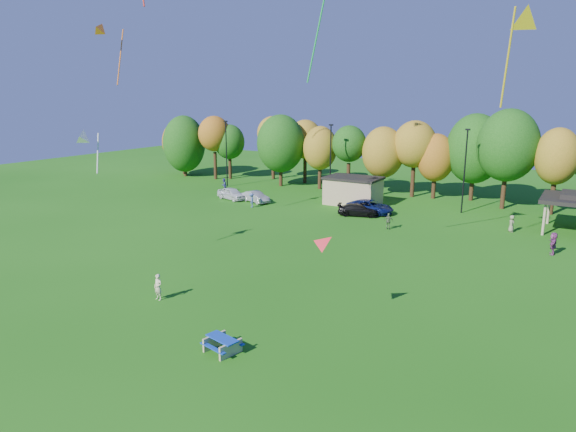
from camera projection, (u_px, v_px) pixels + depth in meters
The scene contains 19 objects.
ground at pixel (216, 376), 23.61m from camera, with size 160.00×160.00×0.00m, color #19600F.
tree_line at pixel (450, 152), 60.75m from camera, with size 93.57×10.55×11.15m.
lamp_posts at pixel (465, 168), 54.87m from camera, with size 64.50×0.25×9.09m.
utility_building at pixel (353, 191), 59.95m from camera, with size 6.30×4.30×3.25m.
picnic_table at pixel (222, 343), 25.74m from camera, with size 2.05×1.82×0.77m.
kite_flyer at pixel (158, 287), 32.19m from camera, with size 0.61×0.40×1.68m, color beige.
car_a at pixel (232, 194), 62.94m from camera, with size 1.71×4.26×1.45m, color white.
car_b at pixel (256, 197), 61.26m from camera, with size 1.40×4.01×1.32m, color gray.
car_c at pixel (370, 207), 55.65m from camera, with size 2.37×5.14×1.43m, color #0D1952.
car_d at pixel (358, 210), 54.48m from camera, with size 1.76×4.34×1.26m, color black.
far_person_0 at pixel (553, 243), 41.26m from camera, with size 1.72×0.55×1.85m, color #8A3977.
far_person_1 at pixel (252, 200), 58.54m from camera, with size 1.06×0.61×1.65m, color #425891.
far_person_2 at pixel (389, 221), 49.01m from camera, with size 0.94×0.39×1.60m, color #516A41.
far_person_4 at pixel (512, 224), 48.04m from camera, with size 0.79×0.51×1.61m, color #7C8158.
far_person_5 at pixel (224, 185), 67.90m from camera, with size 0.86×0.67×1.77m, color #424292.
kite_0 at pixel (326, 242), 27.20m from camera, with size 1.58×1.40×1.31m.
kite_3 at pixel (83, 135), 36.53m from camera, with size 1.72×2.16×3.50m.
kite_10 at pixel (525, 15), 25.96m from camera, with size 1.98×3.47×5.61m.
kite_12 at pixel (101, 29), 42.34m from camera, with size 1.65×3.15×5.35m.
Camera 1 is at (13.74, -16.55, 12.66)m, focal length 32.00 mm.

